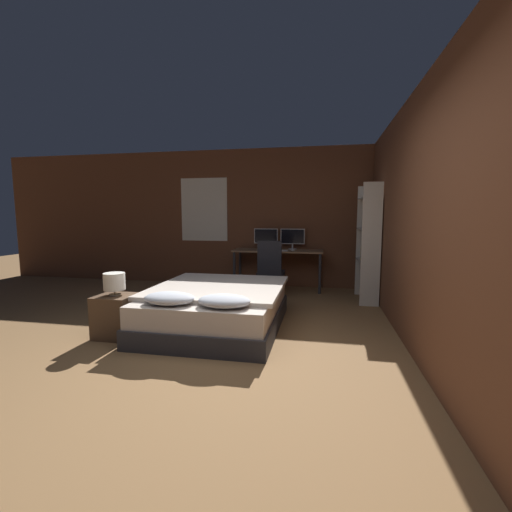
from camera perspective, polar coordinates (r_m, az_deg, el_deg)
ground_plane at (r=3.20m, az=-7.25°, el=-19.29°), size 20.00×20.00×0.00m
wall_back at (r=6.80m, az=3.06°, el=6.33°), size 12.00×0.08×2.70m
wall_side_right at (r=4.33m, az=23.54°, el=5.50°), size 0.06×12.00×2.70m
bed at (r=4.37m, az=-6.54°, el=-8.45°), size 1.60×1.93×0.59m
nightstand at (r=4.34m, az=-22.30°, el=-9.23°), size 0.42×0.40×0.49m
bedside_lamp at (r=4.25m, az=-22.55°, el=-3.99°), size 0.24×0.24×0.26m
desk at (r=6.47m, az=3.66°, el=0.21°), size 1.68×0.57×0.76m
monitor_left at (r=6.66m, az=1.66°, el=3.16°), size 0.46×0.16×0.39m
monitor_right at (r=6.60m, az=6.12°, el=3.09°), size 0.46×0.16×0.39m
keyboard at (r=6.29m, az=3.46°, el=0.94°), size 0.41×0.13×0.02m
computer_mouse at (r=6.25m, az=6.16°, el=0.97°), size 0.07×0.05×0.04m
office_chair at (r=5.79m, az=2.45°, el=-3.36°), size 0.52×0.52×0.99m
bookshelf at (r=5.80m, az=18.28°, el=2.68°), size 0.29×0.81×1.90m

